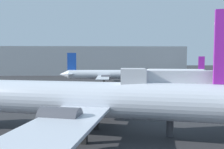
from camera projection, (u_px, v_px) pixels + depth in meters
airplane_at_gate at (80, 99)px, 21.90m from camera, size 38.70×27.06×11.98m
airplane_far_left at (107, 74)px, 67.60m from camera, size 29.95×27.26×9.81m
airplane_far_right at (176, 72)px, 91.36m from camera, size 27.71×22.54×9.08m
jet_bridge at (215, 85)px, 21.17m from camera, size 20.29×3.87×6.77m
light_mast_right at (217, 48)px, 86.81m from camera, size 2.40×0.50×22.46m
terminal_building at (92, 61)px, 117.95m from camera, size 94.95×24.23×14.28m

